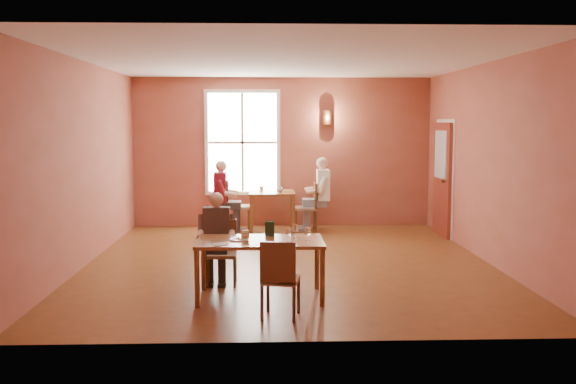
{
  "coord_description": "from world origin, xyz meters",
  "views": [
    {
      "loc": [
        -0.35,
        -9.48,
        2.1
      ],
      "look_at": [
        0.0,
        0.2,
        1.05
      ],
      "focal_mm": 40.0,
      "sensor_mm": 36.0,
      "label": 1
    }
  ],
  "objects_px": {
    "diner_main": "(222,242)",
    "diner_white": "(307,196)",
    "diner_maroon": "(237,197)",
    "second_table": "(272,211)",
    "main_table": "(260,269)",
    "chair_empty": "(281,278)",
    "chair_diner_white": "(305,207)",
    "chair_diner_maroon": "(238,206)",
    "chair_diner_main": "(222,253)"
  },
  "relations": [
    {
      "from": "diner_main",
      "to": "second_table",
      "type": "relative_size",
      "value": 1.31
    },
    {
      "from": "main_table",
      "to": "chair_diner_main",
      "type": "xyz_separation_m",
      "value": [
        -0.5,
        0.65,
        0.06
      ]
    },
    {
      "from": "diner_maroon",
      "to": "main_table",
      "type": "bearing_deg",
      "value": 5.82
    },
    {
      "from": "diner_maroon",
      "to": "chair_empty",
      "type": "bearing_deg",
      "value": 7.33
    },
    {
      "from": "chair_diner_main",
      "to": "diner_white",
      "type": "bearing_deg",
      "value": -108.45
    },
    {
      "from": "chair_diner_white",
      "to": "main_table",
      "type": "bearing_deg",
      "value": 169.96
    },
    {
      "from": "main_table",
      "to": "chair_diner_white",
      "type": "bearing_deg",
      "value": 79.96
    },
    {
      "from": "chair_empty",
      "to": "diner_white",
      "type": "bearing_deg",
      "value": 94.44
    },
    {
      "from": "chair_diner_white",
      "to": "diner_white",
      "type": "distance_m",
      "value": 0.22
    },
    {
      "from": "main_table",
      "to": "diner_white",
      "type": "distance_m",
      "value": 4.86
    },
    {
      "from": "chair_diner_white",
      "to": "chair_diner_maroon",
      "type": "relative_size",
      "value": 0.94
    },
    {
      "from": "diner_maroon",
      "to": "diner_main",
      "type": "bearing_deg",
      "value": -0.2
    },
    {
      "from": "diner_white",
      "to": "diner_maroon",
      "type": "distance_m",
      "value": 1.36
    },
    {
      "from": "chair_diner_main",
      "to": "second_table",
      "type": "distance_m",
      "value": 4.18
    },
    {
      "from": "chair_empty",
      "to": "diner_maroon",
      "type": "distance_m",
      "value": 5.59
    },
    {
      "from": "diner_white",
      "to": "chair_diner_maroon",
      "type": "height_order",
      "value": "diner_white"
    },
    {
      "from": "diner_main",
      "to": "diner_maroon",
      "type": "distance_m",
      "value": 4.15
    },
    {
      "from": "diner_white",
      "to": "chair_diner_maroon",
      "type": "distance_m",
      "value": 1.34
    },
    {
      "from": "diner_maroon",
      "to": "diner_white",
      "type": "bearing_deg",
      "value": 90.0
    },
    {
      "from": "diner_white",
      "to": "diner_main",
      "type": "bearing_deg",
      "value": 161.67
    },
    {
      "from": "second_table",
      "to": "diner_white",
      "type": "distance_m",
      "value": 0.75
    },
    {
      "from": "chair_empty",
      "to": "chair_diner_white",
      "type": "xyz_separation_m",
      "value": [
        0.62,
        5.54,
        0.04
      ]
    },
    {
      "from": "main_table",
      "to": "chair_diner_white",
      "type": "distance_m",
      "value": 4.84
    },
    {
      "from": "chair_diner_maroon",
      "to": "chair_diner_white",
      "type": "bearing_deg",
      "value": 90.0
    },
    {
      "from": "diner_white",
      "to": "chair_diner_maroon",
      "type": "xyz_separation_m",
      "value": [
        -1.33,
        0.0,
        -0.19
      ]
    },
    {
      "from": "chair_empty",
      "to": "chair_diner_maroon",
      "type": "distance_m",
      "value": 5.58
    },
    {
      "from": "diner_main",
      "to": "diner_maroon",
      "type": "height_order",
      "value": "diner_maroon"
    },
    {
      "from": "second_table",
      "to": "chair_diner_white",
      "type": "height_order",
      "value": "chair_diner_white"
    },
    {
      "from": "second_table",
      "to": "diner_maroon",
      "type": "bearing_deg",
      "value": 180.0
    },
    {
      "from": "chair_diner_maroon",
      "to": "diner_maroon",
      "type": "relative_size",
      "value": 0.75
    },
    {
      "from": "chair_empty",
      "to": "chair_diner_white",
      "type": "relative_size",
      "value": 0.91
    },
    {
      "from": "second_table",
      "to": "diner_white",
      "type": "height_order",
      "value": "diner_white"
    },
    {
      "from": "chair_diner_main",
      "to": "chair_empty",
      "type": "xyz_separation_m",
      "value": [
        0.73,
        -1.42,
        0.01
      ]
    },
    {
      "from": "chair_diner_white",
      "to": "diner_maroon",
      "type": "bearing_deg",
      "value": 90.0
    },
    {
      "from": "chair_empty",
      "to": "diner_white",
      "type": "distance_m",
      "value": 5.59
    },
    {
      "from": "diner_main",
      "to": "diner_maroon",
      "type": "bearing_deg",
      "value": -90.2
    },
    {
      "from": "main_table",
      "to": "chair_diner_white",
      "type": "height_order",
      "value": "chair_diner_white"
    },
    {
      "from": "chair_diner_white",
      "to": "diner_white",
      "type": "height_order",
      "value": "diner_white"
    },
    {
      "from": "second_table",
      "to": "chair_empty",
      "type": "bearing_deg",
      "value": -89.66
    },
    {
      "from": "diner_white",
      "to": "chair_diner_maroon",
      "type": "bearing_deg",
      "value": 90.0
    },
    {
      "from": "chair_diner_main",
      "to": "diner_main",
      "type": "relative_size",
      "value": 0.73
    },
    {
      "from": "diner_main",
      "to": "main_table",
      "type": "bearing_deg",
      "value": 128.88
    },
    {
      "from": "main_table",
      "to": "chair_diner_maroon",
      "type": "distance_m",
      "value": 4.79
    },
    {
      "from": "diner_maroon",
      "to": "chair_diner_main",
      "type": "bearing_deg",
      "value": -0.2
    },
    {
      "from": "diner_main",
      "to": "diner_white",
      "type": "bearing_deg",
      "value": -108.33
    },
    {
      "from": "second_table",
      "to": "diner_maroon",
      "type": "height_order",
      "value": "diner_maroon"
    },
    {
      "from": "diner_main",
      "to": "diner_white",
      "type": "xyz_separation_m",
      "value": [
        1.37,
        4.15,
        0.12
      ]
    },
    {
      "from": "main_table",
      "to": "chair_diner_maroon",
      "type": "relative_size",
      "value": 1.51
    },
    {
      "from": "chair_diner_main",
      "to": "diner_main",
      "type": "xyz_separation_m",
      "value": [
        0.0,
        -0.03,
        0.16
      ]
    },
    {
      "from": "diner_maroon",
      "to": "second_table",
      "type": "bearing_deg",
      "value": 90.0
    }
  ]
}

